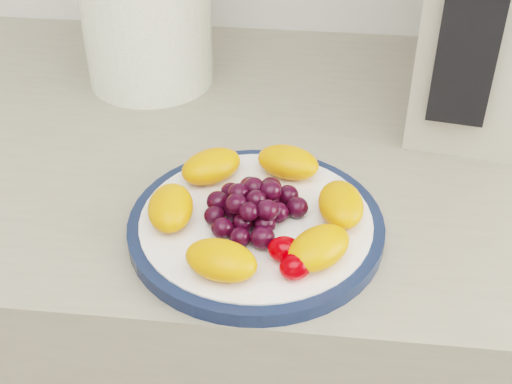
# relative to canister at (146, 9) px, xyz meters

# --- Properties ---
(counter) EXTENTS (3.50, 0.60, 0.90)m
(counter) POSITION_rel_canister_xyz_m (0.20, -0.12, -0.55)
(counter) COLOR gray
(counter) RESTS_ON floor
(plate_rim) EXTENTS (0.25, 0.25, 0.01)m
(plate_rim) POSITION_rel_canister_xyz_m (0.17, -0.30, -0.09)
(plate_rim) COLOR #101C3A
(plate_rim) RESTS_ON counter
(plate_face) EXTENTS (0.23, 0.23, 0.02)m
(plate_face) POSITION_rel_canister_xyz_m (0.17, -0.30, -0.09)
(plate_face) COLOR white
(plate_face) RESTS_ON counter
(canister) EXTENTS (0.18, 0.18, 0.20)m
(canister) POSITION_rel_canister_xyz_m (0.00, 0.00, 0.00)
(canister) COLOR #577413
(canister) RESTS_ON counter
(appliance_panel) EXTENTS (0.06, 0.03, 0.26)m
(appliance_panel) POSITION_rel_canister_xyz_m (0.37, -0.15, 0.08)
(appliance_panel) COLOR black
(appliance_panel) RESTS_ON appliance_body
(fruit_plate) EXTENTS (0.21, 0.22, 0.03)m
(fruit_plate) POSITION_rel_canister_xyz_m (0.18, -0.30, -0.07)
(fruit_plate) COLOR orange
(fruit_plate) RESTS_ON plate_face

